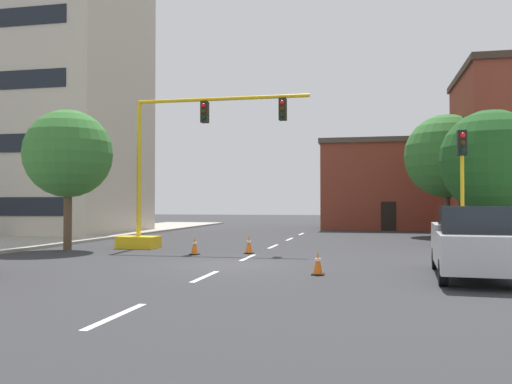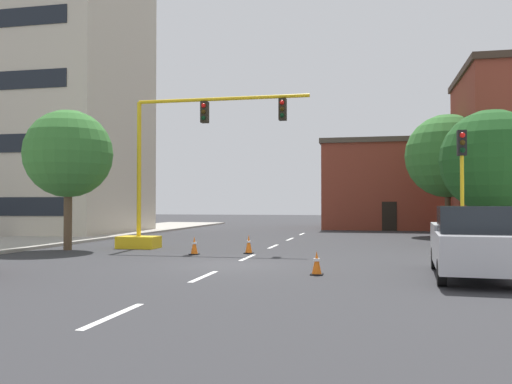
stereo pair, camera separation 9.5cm
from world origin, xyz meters
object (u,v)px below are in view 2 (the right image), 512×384
object	(u,v)px
traffic_cone_roadside_c	(249,244)
tree_right_mid	(492,161)
traffic_signal_gantry	(162,200)
pickup_truck_silver	(472,243)
traffic_light_pole_right	(462,164)
tree_right_far	(447,156)
traffic_cone_roadside_a	(194,246)
tree_left_near	(68,154)
traffic_cone_roadside_b	(317,263)

from	to	relation	value
traffic_cone_roadside_c	tree_right_mid	bearing A→B (deg)	27.09
traffic_signal_gantry	pickup_truck_silver	world-z (taller)	traffic_signal_gantry
pickup_truck_silver	traffic_light_pole_right	bearing A→B (deg)	83.85
tree_right_far	traffic_cone_roadside_a	size ratio (longest dim) A/B	10.54
tree_right_far	pickup_truck_silver	world-z (taller)	tree_right_far
tree_right_far	traffic_cone_roadside_c	world-z (taller)	tree_right_far
traffic_cone_roadside_c	pickup_truck_silver	bearing A→B (deg)	-37.64
tree_left_near	tree_right_far	distance (m)	22.87
traffic_cone_roadside_c	traffic_signal_gantry	bearing A→B (deg)	160.61
pickup_truck_silver	traffic_cone_roadside_c	world-z (taller)	pickup_truck_silver
pickup_truck_silver	tree_right_mid	bearing A→B (deg)	76.01
tree_right_mid	traffic_cone_roadside_b	xyz separation A→B (m)	(-7.08, -11.53, -3.73)
tree_left_near	tree_right_far	xyz separation A→B (m)	(17.88, 14.24, 0.80)
tree_left_near	traffic_cone_roadside_b	xyz separation A→B (m)	(11.64, -6.17, -3.92)
tree_right_mid	traffic_cone_roadside_b	bearing A→B (deg)	-121.55
tree_right_mid	traffic_cone_roadside_c	distance (m)	12.35
traffic_light_pole_right	tree_right_far	world-z (taller)	tree_right_far
traffic_cone_roadside_a	traffic_cone_roadside_b	bearing A→B (deg)	-43.93
pickup_truck_silver	traffic_cone_roadside_b	bearing A→B (deg)	-176.71
tree_right_mid	traffic_cone_roadside_b	world-z (taller)	tree_right_mid
traffic_signal_gantry	traffic_cone_roadside_b	bearing A→B (deg)	-44.55
traffic_light_pole_right	traffic_signal_gantry	bearing A→B (deg)	171.07
tree_right_far	traffic_cone_roadside_a	world-z (taller)	tree_right_far
traffic_light_pole_right	tree_left_near	distance (m)	16.52
tree_left_near	pickup_truck_silver	world-z (taller)	tree_left_near
traffic_light_pole_right	traffic_cone_roadside_b	world-z (taller)	traffic_light_pole_right
tree_right_mid	traffic_cone_roadside_c	size ratio (longest dim) A/B	8.44
traffic_light_pole_right	tree_left_near	size ratio (longest dim) A/B	0.77
tree_left_near	tree_right_mid	size ratio (longest dim) A/B	0.96
tree_left_near	traffic_cone_roadside_c	size ratio (longest dim) A/B	8.11
traffic_signal_gantry	traffic_light_pole_right	bearing A→B (deg)	-8.93
traffic_signal_gantry	traffic_cone_roadside_b	size ratio (longest dim) A/B	12.85
tree_right_mid	pickup_truck_silver	world-z (taller)	tree_right_mid
traffic_light_pole_right	tree_right_far	distance (m)	14.82
pickup_truck_silver	traffic_signal_gantry	bearing A→B (deg)	148.31
traffic_cone_roadside_b	tree_left_near	bearing A→B (deg)	152.06
traffic_signal_gantry	traffic_cone_roadside_a	bearing A→B (deg)	-45.90
tree_right_mid	tree_right_far	xyz separation A→B (m)	(-0.84, 8.88, 1.00)
traffic_signal_gantry	tree_right_far	bearing A→B (deg)	41.97
tree_left_near	traffic_cone_roadside_c	bearing A→B (deg)	-0.05
traffic_signal_gantry	tree_right_mid	xyz separation A→B (m)	(14.93, 3.80, 1.83)
tree_right_far	pickup_truck_silver	size ratio (longest dim) A/B	1.40
traffic_signal_gantry	tree_right_mid	size ratio (longest dim) A/B	1.36
tree_left_near	tree_right_far	world-z (taller)	tree_right_far
pickup_truck_silver	tree_right_far	bearing A→B (deg)	84.42
tree_left_near	tree_right_mid	xyz separation A→B (m)	(18.72, 5.36, -0.20)
traffic_signal_gantry	traffic_cone_roadside_c	distance (m)	5.06
pickup_truck_silver	traffic_cone_roadside_a	xyz separation A→B (m)	(-9.72, 5.00, -0.62)
traffic_light_pole_right	tree_right_mid	world-z (taller)	tree_right_mid
traffic_light_pole_right	traffic_cone_roadside_a	xyz separation A→B (m)	(-10.31, -0.48, -3.17)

